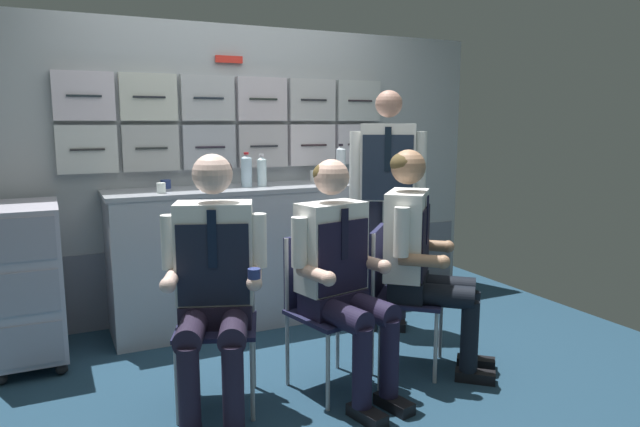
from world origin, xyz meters
The scene contains 17 objects.
ground centered at (0.00, 0.00, -0.02)m, with size 4.80×4.80×0.04m, color #1C384D.
galley_bulkhead centered at (0.00, 1.37, 1.09)m, with size 4.20×0.14×2.15m.
galley_counter centered at (-0.02, 1.09, 0.50)m, with size 1.89×0.53×0.99m.
service_trolley centered at (-1.42, 0.95, 0.52)m, with size 0.40×0.65×0.97m.
folding_chair_left centered at (-0.51, 0.02, 0.51)m, with size 0.51×0.51×0.83m.
crew_member_left centered at (-0.56, -0.12, 0.72)m, with size 0.56×0.71×1.30m.
folding_chair_right centered at (0.06, -0.06, 0.51)m, with size 0.48×0.48×0.83m.
crew_member_right centered at (0.10, -0.21, 0.69)m, with size 0.51×0.66×1.26m.
folding_chair_by_counter centered at (0.54, -0.03, 0.51)m, with size 0.56×0.56×0.83m.
crew_member_by_counter centered at (0.65, -0.13, 0.72)m, with size 0.69×0.67×1.30m.
crew_member_standing centered at (0.86, 0.56, 0.99)m, with size 0.46×0.39×1.66m.
sparkling_bottle_green centered at (0.75, 1.04, 1.13)m, with size 0.07×0.07×0.29m.
water_bottle_tall centered at (0.01, 1.07, 1.11)m, with size 0.08×0.08×0.25m.
water_bottle_clear centered at (0.12, 1.06, 1.10)m, with size 0.07×0.07×0.23m.
paper_cup_blue centered at (0.61, 1.20, 1.04)m, with size 0.07×0.07×0.09m.
coffee_cup_white centered at (-0.60, 0.96, 1.03)m, with size 0.06×0.06×0.07m.
espresso_cup_small centered at (-0.53, 1.22, 1.03)m, with size 0.07×0.07×0.06m.
Camera 1 is at (-1.26, -2.79, 1.45)m, focal length 32.06 mm.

